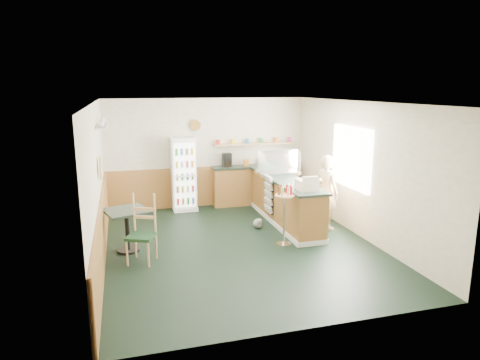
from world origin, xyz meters
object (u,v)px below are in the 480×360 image
object	(u,v)px
display_case	(278,163)
drinks_fridge	(184,174)
cash_register	(307,185)
condiment_stand	(284,207)
shopkeeper	(327,192)
cafe_table	(127,222)
cafe_chair	(140,227)

from	to	relation	value
display_case	drinks_fridge	bearing A→B (deg)	149.93
cash_register	condiment_stand	size ratio (longest dim) A/B	0.32
display_case	shopkeeper	world-z (taller)	shopkeeper
drinks_fridge	display_case	size ratio (longest dim) A/B	1.87
shopkeeper	cafe_table	world-z (taller)	shopkeeper
display_case	condiment_stand	bearing A→B (deg)	-106.36
drinks_fridge	display_case	xyz separation A→B (m)	(2.00, -1.16, 0.39)
cafe_table	condiment_stand	bearing A→B (deg)	-8.78
display_case	shopkeeper	distance (m)	1.38
drinks_fridge	cafe_table	xyz separation A→B (m)	(-1.40, -2.46, -0.33)
cafe_chair	condiment_stand	bearing A→B (deg)	24.88
shopkeeper	cafe_chair	world-z (taller)	shopkeeper
display_case	condiment_stand	distance (m)	1.90
cash_register	cafe_table	xyz separation A→B (m)	(-3.40, 0.29, -0.55)
cash_register	condiment_stand	xyz separation A→B (m)	(-0.51, -0.16, -0.37)
drinks_fridge	cafe_table	distance (m)	2.85
drinks_fridge	shopkeeper	bearing A→B (deg)	-39.67
cash_register	shopkeeper	xyz separation A→B (m)	(0.70, 0.51, -0.32)
display_case	condiment_stand	xyz separation A→B (m)	(-0.51, -1.75, -0.54)
display_case	cash_register	size ratio (longest dim) A/B	2.56
display_case	cafe_table	bearing A→B (deg)	-158.98
display_case	cafe_table	xyz separation A→B (m)	(-3.40, -1.31, -0.72)
condiment_stand	shopkeeper	bearing A→B (deg)	28.94
shopkeeper	condiment_stand	bearing A→B (deg)	98.22
display_case	cash_register	bearing A→B (deg)	-90.00
cash_register	shopkeeper	distance (m)	0.92
shopkeeper	cafe_chair	xyz separation A→B (m)	(-3.88, -0.72, -0.18)
cafe_table	shopkeeper	bearing A→B (deg)	3.15
shopkeeper	cafe_table	distance (m)	4.11
condiment_stand	cafe_chair	world-z (taller)	cafe_chair
drinks_fridge	condiment_stand	size ratio (longest dim) A/B	1.55
display_case	cash_register	xyz separation A→B (m)	(-0.00, -1.59, -0.17)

